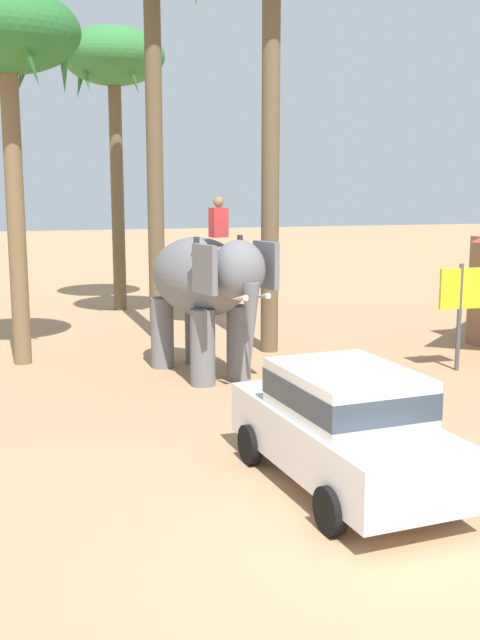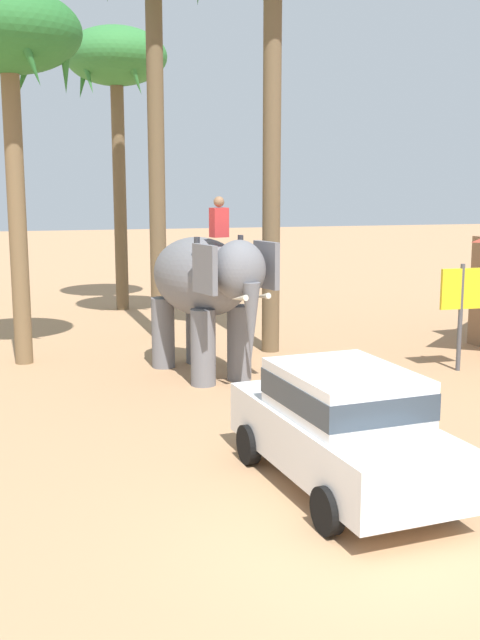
{
  "view_description": "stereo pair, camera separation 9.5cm",
  "coord_description": "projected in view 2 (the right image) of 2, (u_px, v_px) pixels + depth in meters",
  "views": [
    {
      "loc": [
        -3.56,
        -7.83,
        4.21
      ],
      "look_at": [
        0.16,
        6.13,
        1.6
      ],
      "focal_mm": 43.6,
      "sensor_mm": 36.0,
      "label": 1
    },
    {
      "loc": [
        -3.47,
        -7.85,
        4.21
      ],
      "look_at": [
        0.16,
        6.13,
        1.6
      ],
      "focal_mm": 43.6,
      "sensor_mm": 36.0,
      "label": 2
    }
  ],
  "objects": [
    {
      "name": "ground_plane",
      "position": [
        358.0,
        545.0,
        9.08
      ],
      "size": [
        120.0,
        120.0,
        0.0
      ],
      "primitive_type": "plane",
      "color": "tan"
    },
    {
      "name": "car_sedan_foreground",
      "position": [
        342.0,
        423.0,
        10.63
      ],
      "size": [
        2.23,
        4.27,
        1.7
      ],
      "color": "white",
      "rests_on": "ground"
    },
    {
      "name": "elephant_with_mahout",
      "position": [
        205.0,
        285.0,
        16.62
      ],
      "size": [
        2.54,
        4.02,
        3.88
      ],
      "color": "slate",
      "rests_on": "ground"
    },
    {
      "name": "palm_tree_near_hut",
      "position": [
        116.0,
        66.0,
        24.28
      ],
      "size": [
        3.2,
        3.2,
        8.92
      ],
      "color": "brown",
      "rests_on": "ground"
    },
    {
      "name": "palm_tree_leaning_seaward",
      "position": [
        8.0,
        43.0,
        16.85
      ],
      "size": [
        3.2,
        3.2,
        8.29
      ],
      "color": "brown",
      "rests_on": "ground"
    },
    {
      "name": "signboard_yellow",
      "position": [
        461.0,
        296.0,
        17.11
      ],
      "size": [
        1.0,
        0.1,
        2.4
      ],
      "color": "#4C4C51",
      "rests_on": "ground"
    }
  ]
}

